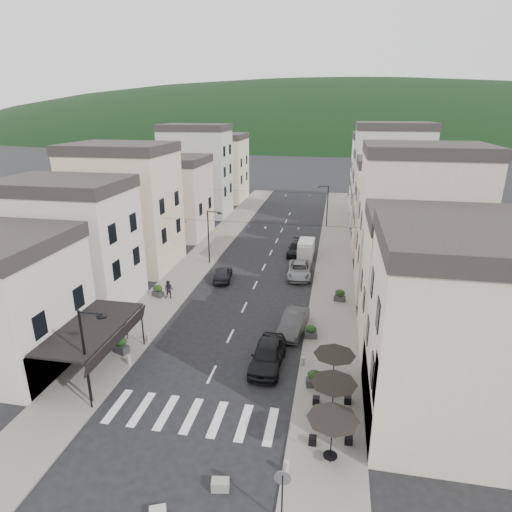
% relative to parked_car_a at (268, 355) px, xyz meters
% --- Properties ---
extents(ground, '(700.00, 700.00, 0.00)m').
position_rel_parked_car_a_xyz_m(ground, '(-3.40, -7.62, -0.85)').
color(ground, black).
rests_on(ground, ground).
extents(sidewalk_left, '(4.00, 76.00, 0.12)m').
position_rel_parked_car_a_xyz_m(sidewalk_left, '(-10.90, 24.38, -0.79)').
color(sidewalk_left, slate).
rests_on(sidewalk_left, ground).
extents(sidewalk_right, '(4.00, 76.00, 0.12)m').
position_rel_parked_car_a_xyz_m(sidewalk_right, '(4.10, 24.38, -0.79)').
color(sidewalk_right, slate).
rests_on(sidewalk_right, ground).
extents(hill_backdrop, '(640.00, 360.00, 70.00)m').
position_rel_parked_car_a_xyz_m(hill_backdrop, '(-3.40, 292.38, -0.85)').
color(hill_backdrop, black).
rests_on(hill_backdrop, ground).
extents(bistro_building, '(10.00, 8.00, 10.00)m').
position_rel_parked_car_a_xyz_m(bistro_building, '(11.10, -3.62, 4.15)').
color(bistro_building, beige).
rests_on(bistro_building, ground).
extents(boutique_awning, '(3.77, 7.50, 3.28)m').
position_rel_parked_car_a_xyz_m(boutique_awning, '(-10.65, -2.62, 2.27)').
color(boutique_awning, black).
rests_on(boutique_awning, ground).
extents(buildings_row_left, '(10.20, 54.16, 14.00)m').
position_rel_parked_car_a_xyz_m(buildings_row_left, '(-17.90, 30.13, 5.27)').
color(buildings_row_left, beige).
rests_on(buildings_row_left, ground).
extents(buildings_row_right, '(10.20, 54.16, 14.50)m').
position_rel_parked_car_a_xyz_m(buildings_row_right, '(11.10, 28.97, 5.47)').
color(buildings_row_right, beige).
rests_on(buildings_row_right, ground).
extents(cafe_terrace, '(2.50, 8.10, 2.53)m').
position_rel_parked_car_a_xyz_m(cafe_terrace, '(4.30, -4.82, 1.51)').
color(cafe_terrace, black).
rests_on(cafe_terrace, ground).
extents(streetlamp_left_near, '(1.70, 0.56, 6.00)m').
position_rel_parked_car_a_xyz_m(streetlamp_left_near, '(-9.22, -5.62, 2.85)').
color(streetlamp_left_near, black).
rests_on(streetlamp_left_near, ground).
extents(streetlamp_left_far, '(1.70, 0.56, 6.00)m').
position_rel_parked_car_a_xyz_m(streetlamp_left_far, '(-9.22, 18.38, 2.85)').
color(streetlamp_left_far, black).
rests_on(streetlamp_left_far, ground).
extents(streetlamp_right_far, '(1.70, 0.56, 6.00)m').
position_rel_parked_car_a_xyz_m(streetlamp_right_far, '(2.42, 36.38, 2.85)').
color(streetlamp_right_far, black).
rests_on(streetlamp_right_far, ground).
extents(traffic_sign, '(0.70, 0.07, 2.70)m').
position_rel_parked_car_a_xyz_m(traffic_sign, '(2.40, -11.12, 1.08)').
color(traffic_sign, black).
rests_on(traffic_sign, ground).
extents(bollards, '(11.66, 10.26, 0.60)m').
position_rel_parked_car_a_xyz_m(bollards, '(-3.40, -2.12, -0.43)').
color(bollards, gray).
rests_on(bollards, ground).
extents(bunting_near, '(19.00, 0.28, 0.62)m').
position_rel_parked_car_a_xyz_m(bunting_near, '(-3.40, 14.38, 4.80)').
color(bunting_near, black).
rests_on(bunting_near, ground).
extents(bunting_far, '(19.00, 0.28, 0.62)m').
position_rel_parked_car_a_xyz_m(bunting_far, '(-3.40, 30.38, 4.80)').
color(bunting_far, black).
rests_on(bunting_far, ground).
extents(parked_car_a, '(2.11, 5.02, 1.70)m').
position_rel_parked_car_a_xyz_m(parked_car_a, '(0.00, 0.00, 0.00)').
color(parked_car_a, black).
rests_on(parked_car_a, ground).
extents(parked_car_b, '(2.21, 4.85, 1.54)m').
position_rel_parked_car_a_xyz_m(parked_car_b, '(1.20, 4.91, -0.08)').
color(parked_car_b, '#333336').
rests_on(parked_car_b, ground).
extents(parked_car_c, '(2.65, 5.25, 1.42)m').
position_rel_parked_car_a_xyz_m(parked_car_c, '(0.61, 16.42, -0.14)').
color(parked_car_c, gray).
rests_on(parked_car_c, ground).
extents(parked_car_d, '(2.20, 4.98, 1.42)m').
position_rel_parked_car_a_xyz_m(parked_car_d, '(-0.29, 23.32, -0.14)').
color(parked_car_d, black).
rests_on(parked_car_d, ground).
extents(parked_car_e, '(2.16, 4.25, 1.39)m').
position_rel_parked_car_a_xyz_m(parked_car_e, '(-6.83, 14.09, -0.16)').
color(parked_car_e, black).
rests_on(parked_car_e, ground).
extents(delivery_van, '(1.74, 4.29, 2.05)m').
position_rel_parked_car_a_xyz_m(delivery_van, '(0.80, 22.71, 0.16)').
color(delivery_van, silver).
rests_on(delivery_van, ground).
extents(pedestrian_a, '(0.66, 0.52, 1.57)m').
position_rel_parked_car_a_xyz_m(pedestrian_a, '(-10.93, 1.46, 0.06)').
color(pedestrian_a, black).
rests_on(pedestrian_a, sidewalk_left).
extents(pedestrian_b, '(0.87, 0.69, 1.71)m').
position_rel_parked_car_a_xyz_m(pedestrian_b, '(-10.36, 8.68, 0.13)').
color(pedestrian_b, black).
rests_on(pedestrian_b, sidewalk_left).
extents(concrete_block_a, '(0.87, 0.62, 0.50)m').
position_rel_parked_car_a_xyz_m(concrete_block_a, '(-0.53, -10.03, -0.60)').
color(concrete_block_a, gray).
rests_on(concrete_block_a, ground).
extents(planter_la, '(1.26, 0.97, 1.25)m').
position_rel_parked_car_a_xyz_m(planter_la, '(-10.32, -0.42, -0.12)').
color(planter_la, '#2C2C2E').
rests_on(planter_la, sidewalk_left).
extents(planter_lb, '(1.14, 0.88, 1.13)m').
position_rel_parked_car_a_xyz_m(planter_lb, '(-11.52, 8.89, -0.18)').
color(planter_lb, '#2F2F32').
rests_on(planter_lb, sidewalk_left).
extents(planter_ra, '(1.07, 0.71, 1.10)m').
position_rel_parked_car_a_xyz_m(planter_ra, '(3.18, -1.76, -0.19)').
color(planter_ra, '#2B2B2D').
rests_on(planter_ra, sidewalk_right).
extents(planter_rb, '(0.99, 0.65, 1.03)m').
position_rel_parked_car_a_xyz_m(planter_rb, '(2.60, 4.07, -0.23)').
color(planter_rb, '#313134').
rests_on(planter_rb, sidewalk_right).
extents(planter_rc, '(1.06, 0.71, 1.10)m').
position_rel_parked_car_a_xyz_m(planter_rc, '(4.69, 10.98, -0.19)').
color(planter_rc, '#303032').
rests_on(planter_rc, sidewalk_right).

